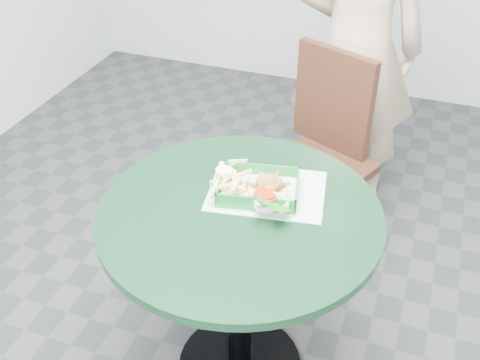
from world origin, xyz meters
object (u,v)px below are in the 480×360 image
(cafe_table, at_px, (240,256))
(dining_chair, at_px, (325,143))
(diner_person, at_px, (358,29))
(sauce_ramekin, at_px, (228,174))
(crab_sandwich, at_px, (267,192))
(food_basket, at_px, (258,195))

(cafe_table, relative_size, dining_chair, 0.94)
(diner_person, distance_m, sauce_ramekin, 1.10)
(diner_person, bearing_deg, crab_sandwich, 79.88)
(dining_chair, relative_size, diner_person, 0.50)
(food_basket, xyz_separation_m, crab_sandwich, (0.03, -0.02, 0.03))
(dining_chair, height_order, food_basket, dining_chair)
(dining_chair, bearing_deg, crab_sandwich, -68.90)
(cafe_table, bearing_deg, dining_chair, 83.58)
(food_basket, xyz_separation_m, sauce_ramekin, (-0.11, 0.03, 0.03))
(food_basket, height_order, crab_sandwich, crab_sandwich)
(diner_person, bearing_deg, food_basket, 78.16)
(diner_person, xyz_separation_m, food_basket, (-0.10, -1.10, -0.16))
(diner_person, height_order, sauce_ramekin, diner_person)
(food_basket, height_order, sauce_ramekin, sauce_ramekin)
(cafe_table, height_order, diner_person, diner_person)
(crab_sandwich, xyz_separation_m, sauce_ramekin, (-0.15, 0.05, -0.00))
(diner_person, height_order, crab_sandwich, diner_person)
(diner_person, relative_size, food_basket, 7.50)
(cafe_table, height_order, crab_sandwich, crab_sandwich)
(dining_chair, bearing_deg, food_basket, -71.42)
(dining_chair, xyz_separation_m, crab_sandwich, (-0.03, -0.76, 0.27))
(cafe_table, bearing_deg, food_basket, 74.11)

